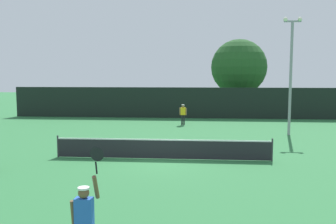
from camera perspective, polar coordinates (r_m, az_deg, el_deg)
ground_plane at (r=17.62m, az=-0.87°, el=-7.32°), size 120.00×120.00×0.00m
tennis_net at (r=17.51m, az=-0.87°, el=-5.69°), size 10.31×0.08×1.07m
perimeter_fence at (r=33.53m, az=1.85°, el=1.45°), size 31.00×0.12×2.81m
player_serving at (r=8.22m, az=-12.80°, el=-15.09°), size 0.68×0.40×2.54m
player_receiving at (r=28.97m, az=2.35°, el=-0.08°), size 0.57×0.24×1.63m
tennis_ball at (r=19.41m, az=-4.99°, el=-5.99°), size 0.07×0.07×0.07m
light_pole at (r=25.32m, az=18.56°, el=6.44°), size 1.18×0.28×7.67m
large_tree at (r=38.52m, az=10.96°, el=6.85°), size 5.68×5.68×7.56m
parked_car_near at (r=41.86m, az=-8.96°, el=1.42°), size 2.06×4.27×1.69m
parked_car_mid at (r=39.73m, az=16.72°, el=1.00°), size 2.13×4.30×1.69m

